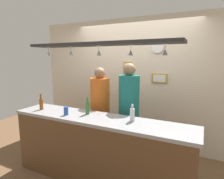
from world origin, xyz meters
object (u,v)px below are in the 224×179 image
Objects in this scene: person_left_orange_shirt at (100,104)px; wall_clock at (158,47)px; drink_can at (66,111)px; picture_frame_crest at (127,68)px; bottle_beer_green_import at (87,107)px; bottle_beer_amber_tall at (41,103)px; bottle_soda_clear at (132,114)px; person_right_teal_shirt at (129,105)px; picture_frame_lower_pair at (159,78)px.

person_left_orange_shirt is 7.48× the size of wall_clock.
picture_frame_crest reaches higher than drink_can.
bottle_beer_green_import is 1.00× the size of picture_frame_crest.
wall_clock is (0.97, 1.50, 0.97)m from drink_can.
bottle_beer_green_import is at bearing -80.19° from person_left_orange_shirt.
bottle_beer_amber_tall reaches higher than bottle_soda_clear.
person_right_teal_shirt is 0.93m from picture_frame_lower_pair.
wall_clock is (-0.05, -0.01, 0.58)m from picture_frame_lower_pair.
bottle_beer_green_import is at bearing -129.91° from person_right_teal_shirt.
drink_can is (-0.17, -0.72, 0.05)m from person_left_orange_shirt.
picture_frame_lower_pair is at bearing 87.75° from bottle_soda_clear.
picture_frame_lower_pair is (0.86, 0.78, 0.43)m from person_left_orange_shirt.
person_right_teal_shirt is 0.60m from bottle_soda_clear.
picture_frame_lower_pair is (1.58, 1.45, 0.35)m from bottle_beer_amber_tall.
person_right_teal_shirt reaches higher than bottle_soda_clear.
wall_clock reaches higher than picture_frame_lower_pair.
drink_can is at bearing -5.81° from bottle_beer_amber_tall.
picture_frame_lower_pair is (0.77, 1.33, 0.34)m from bottle_beer_green_import.
person_left_orange_shirt is 0.74m from drink_can.
wall_clock reaches higher than bottle_beer_amber_tall.
drink_can is at bearing -145.36° from bottle_beer_green_import.
person_left_orange_shirt is at bearing -136.05° from wall_clock.
person_right_teal_shirt is at bearing -111.71° from picture_frame_lower_pair.
bottle_beer_amber_tall is 0.56m from drink_can.
bottle_beer_green_import is 1.13× the size of bottle_soda_clear.
picture_frame_crest is at bearing 114.48° from bottle_soda_clear.
picture_frame_crest is (0.93, 1.45, 0.52)m from bottle_beer_amber_tall.
bottle_soda_clear is 1.55m from picture_frame_crest.
wall_clock is at bearing 90.01° from bottle_soda_clear.
bottle_beer_amber_tall is at bearing -175.52° from bottle_soda_clear.
person_left_orange_shirt reaches higher than drink_can.
bottle_soda_clear is 0.88× the size of picture_frame_crest.
picture_frame_lower_pair is 0.68m from picture_frame_crest.
picture_frame_lower_pair reaches higher than bottle_soda_clear.
bottle_beer_green_import is 2.13× the size of drink_can.
picture_frame_crest is 1.18× the size of wall_clock.
picture_frame_lower_pair reaches higher than bottle_beer_green_import.
picture_frame_crest is 0.73m from wall_clock.
drink_can is (0.56, -0.06, -0.04)m from bottle_beer_amber_tall.
bottle_soda_clear is 1.38m from picture_frame_lower_pair.
drink_can is (-0.71, -0.72, -0.01)m from person_right_teal_shirt.
person_left_orange_shirt is at bearing 77.03° from drink_can.
wall_clock reaches higher than bottle_soda_clear.
bottle_beer_green_import reaches higher than drink_can.
person_left_orange_shirt reaches higher than bottle_beer_green_import.
wall_clock is (1.53, 1.44, 0.93)m from bottle_beer_amber_tall.
drink_can is (-0.26, -0.18, -0.04)m from bottle_beer_green_import.
picture_frame_lower_pair is at bearing 55.74° from drink_can.
bottle_beer_green_import is at bearing -120.00° from picture_frame_lower_pair.
bottle_beer_green_import is 0.83m from bottle_beer_amber_tall.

